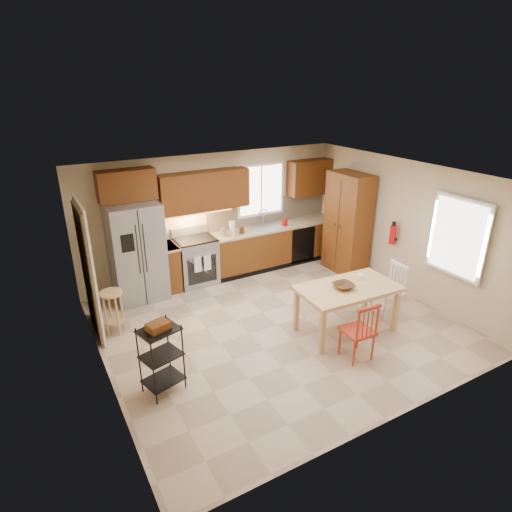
{
  "coord_description": "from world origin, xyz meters",
  "views": [
    {
      "loc": [
        -3.35,
        -5.19,
        3.82
      ],
      "look_at": [
        -0.19,
        0.4,
        1.15
      ],
      "focal_mm": 30.0,
      "sensor_mm": 36.0,
      "label": 1
    }
  ],
  "objects_px": {
    "range_stove": "(196,261)",
    "bar_stool": "(114,312)",
    "utility_cart": "(161,359)",
    "pantry": "(347,224)",
    "chair_red": "(358,330)",
    "refrigerator": "(137,252)",
    "dining_table": "(346,309)",
    "fire_extinguisher": "(393,235)",
    "chair_white": "(387,290)",
    "table_bowl": "(343,289)",
    "soap_bottle": "(285,221)",
    "table_jar": "(361,278)"
  },
  "relations": [
    {
      "from": "pantry",
      "to": "utility_cart",
      "type": "distance_m",
      "value": 4.97
    },
    {
      "from": "refrigerator",
      "to": "chair_white",
      "type": "bearing_deg",
      "value": -37.74
    },
    {
      "from": "utility_cart",
      "to": "refrigerator",
      "type": "bearing_deg",
      "value": 64.95
    },
    {
      "from": "table_bowl",
      "to": "utility_cart",
      "type": "height_order",
      "value": "utility_cart"
    },
    {
      "from": "pantry",
      "to": "table_jar",
      "type": "height_order",
      "value": "pantry"
    },
    {
      "from": "pantry",
      "to": "bar_stool",
      "type": "bearing_deg",
      "value": -179.04
    },
    {
      "from": "refrigerator",
      "to": "table_bowl",
      "type": "distance_m",
      "value": 3.73
    },
    {
      "from": "soap_bottle",
      "to": "bar_stool",
      "type": "relative_size",
      "value": 0.26
    },
    {
      "from": "soap_bottle",
      "to": "utility_cart",
      "type": "bearing_deg",
      "value": -143.25
    },
    {
      "from": "refrigerator",
      "to": "dining_table",
      "type": "height_order",
      "value": "refrigerator"
    },
    {
      "from": "range_stove",
      "to": "utility_cart",
      "type": "height_order",
      "value": "utility_cart"
    },
    {
      "from": "fire_extinguisher",
      "to": "table_jar",
      "type": "xyz_separation_m",
      "value": [
        -1.4,
        -0.71,
        -0.29
      ]
    },
    {
      "from": "range_stove",
      "to": "chair_red",
      "type": "distance_m",
      "value": 3.66
    },
    {
      "from": "fire_extinguisher",
      "to": "chair_white",
      "type": "xyz_separation_m",
      "value": [
        -0.8,
        -0.76,
        -0.63
      ]
    },
    {
      "from": "refrigerator",
      "to": "dining_table",
      "type": "xyz_separation_m",
      "value": [
        2.58,
        -2.78,
        -0.52
      ]
    },
    {
      "from": "fire_extinguisher",
      "to": "utility_cart",
      "type": "distance_m",
      "value": 4.89
    },
    {
      "from": "range_stove",
      "to": "bar_stool",
      "type": "xyz_separation_m",
      "value": [
        -1.85,
        -1.07,
        -0.09
      ]
    },
    {
      "from": "dining_table",
      "to": "table_jar",
      "type": "bearing_deg",
      "value": 19.01
    },
    {
      "from": "chair_red",
      "to": "bar_stool",
      "type": "distance_m",
      "value": 3.81
    },
    {
      "from": "fire_extinguisher",
      "to": "table_bowl",
      "type": "height_order",
      "value": "fire_extinguisher"
    },
    {
      "from": "chair_red",
      "to": "table_jar",
      "type": "bearing_deg",
      "value": 50.14
    },
    {
      "from": "table_jar",
      "to": "utility_cart",
      "type": "bearing_deg",
      "value": -179.0
    },
    {
      "from": "chair_red",
      "to": "bar_stool",
      "type": "height_order",
      "value": "chair_red"
    },
    {
      "from": "table_jar",
      "to": "utility_cart",
      "type": "xyz_separation_m",
      "value": [
        -3.39,
        -0.06,
        -0.33
      ]
    },
    {
      "from": "refrigerator",
      "to": "soap_bottle",
      "type": "relative_size",
      "value": 9.53
    },
    {
      "from": "bar_stool",
      "to": "utility_cart",
      "type": "height_order",
      "value": "utility_cart"
    },
    {
      "from": "utility_cart",
      "to": "table_bowl",
      "type": "bearing_deg",
      "value": -16.28
    },
    {
      "from": "soap_bottle",
      "to": "chair_red",
      "type": "height_order",
      "value": "soap_bottle"
    },
    {
      "from": "fire_extinguisher",
      "to": "table_bowl",
      "type": "distance_m",
      "value": 2.04
    },
    {
      "from": "soap_bottle",
      "to": "dining_table",
      "type": "bearing_deg",
      "value": -102.23
    },
    {
      "from": "dining_table",
      "to": "bar_stool",
      "type": "xyz_separation_m",
      "value": [
        -3.28,
        1.78,
        -0.02
      ]
    },
    {
      "from": "fire_extinguisher",
      "to": "table_bowl",
      "type": "bearing_deg",
      "value": -156.35
    },
    {
      "from": "dining_table",
      "to": "chair_red",
      "type": "xyz_separation_m",
      "value": [
        -0.35,
        -0.65,
        0.08
      ]
    },
    {
      "from": "soap_bottle",
      "to": "pantry",
      "type": "distance_m",
      "value": 1.31
    },
    {
      "from": "table_bowl",
      "to": "table_jar",
      "type": "bearing_deg",
      "value": 12.53
    },
    {
      "from": "range_stove",
      "to": "chair_red",
      "type": "height_order",
      "value": "chair_red"
    },
    {
      "from": "dining_table",
      "to": "utility_cart",
      "type": "relative_size",
      "value": 1.63
    },
    {
      "from": "range_stove",
      "to": "utility_cart",
      "type": "bearing_deg",
      "value": -119.89
    },
    {
      "from": "chair_red",
      "to": "fire_extinguisher",
      "type": "bearing_deg",
      "value": 37.88
    },
    {
      "from": "pantry",
      "to": "bar_stool",
      "type": "xyz_separation_m",
      "value": [
        -4.83,
        -0.08,
        -0.68
      ]
    },
    {
      "from": "chair_white",
      "to": "refrigerator",
      "type": "bearing_deg",
      "value": 55.33
    },
    {
      "from": "table_bowl",
      "to": "table_jar",
      "type": "distance_m",
      "value": 0.46
    },
    {
      "from": "refrigerator",
      "to": "chair_red",
      "type": "distance_m",
      "value": 4.12
    },
    {
      "from": "chair_red",
      "to": "refrigerator",
      "type": "bearing_deg",
      "value": 126.09
    },
    {
      "from": "fire_extinguisher",
      "to": "utility_cart",
      "type": "relative_size",
      "value": 0.37
    },
    {
      "from": "table_bowl",
      "to": "dining_table",
      "type": "bearing_deg",
      "value": 0.0
    },
    {
      "from": "soap_bottle",
      "to": "bar_stool",
      "type": "height_order",
      "value": "soap_bottle"
    },
    {
      "from": "soap_bottle",
      "to": "table_jar",
      "type": "relative_size",
      "value": 1.39
    },
    {
      "from": "table_bowl",
      "to": "table_jar",
      "type": "relative_size",
      "value": 2.34
    },
    {
      "from": "refrigerator",
      "to": "range_stove",
      "type": "height_order",
      "value": "refrigerator"
    }
  ]
}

